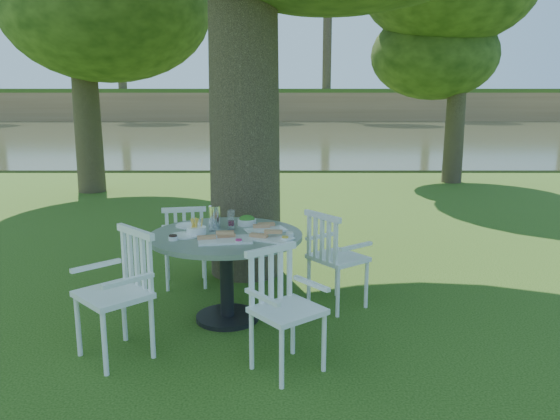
# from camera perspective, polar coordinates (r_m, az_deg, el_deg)

# --- Properties ---
(ground) EXTENTS (140.00, 140.00, 0.00)m
(ground) POSITION_cam_1_polar(r_m,az_deg,el_deg) (5.44, 0.00, -9.24)
(ground) COLOR #1E3E0D
(ground) RESTS_ON ground
(table) EXTENTS (1.32, 1.32, 0.79)m
(table) POSITION_cam_1_polar(r_m,az_deg,el_deg) (4.78, -5.64, -4.37)
(table) COLOR black
(table) RESTS_ON ground
(chair_ne) EXTENTS (0.62, 0.63, 0.92)m
(chair_ne) POSITION_cam_1_polar(r_m,az_deg,el_deg) (5.06, 5.32, -4.46)
(chair_ne) COLOR white
(chair_ne) RESTS_ON ground
(chair_nw) EXTENTS (0.50, 0.48, 0.87)m
(chair_nw) POSITION_cam_1_polar(r_m,az_deg,el_deg) (5.68, -9.90, -3.09)
(chair_nw) COLOR white
(chair_nw) RESTS_ON ground
(chair_sw) EXTENTS (0.67, 0.67, 0.97)m
(chair_sw) POSITION_cam_1_polar(r_m,az_deg,el_deg) (4.32, -15.98, -7.33)
(chair_sw) COLOR white
(chair_sw) RESTS_ON ground
(chair_se) EXTENTS (0.61, 0.60, 0.88)m
(chair_se) POSITION_cam_1_polar(r_m,az_deg,el_deg) (3.99, -0.00, -9.27)
(chair_se) COLOR white
(chair_se) RESTS_ON ground
(tableware) EXTENTS (1.08, 0.82, 0.20)m
(tableware) POSITION_cam_1_polar(r_m,az_deg,el_deg) (4.78, -5.86, -1.92)
(tableware) COLOR white
(tableware) RESTS_ON table
(river) EXTENTS (100.00, 28.00, 0.12)m
(river) POSITION_cam_1_polar(r_m,az_deg,el_deg) (28.14, -0.01, 7.84)
(river) COLOR #333821
(river) RESTS_ON ground
(far_bank) EXTENTS (100.00, 18.00, 15.20)m
(far_bank) POSITION_cam_1_polar(r_m,az_deg,el_deg) (46.49, 0.34, 18.36)
(far_bank) COLOR olive
(far_bank) RESTS_ON ground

